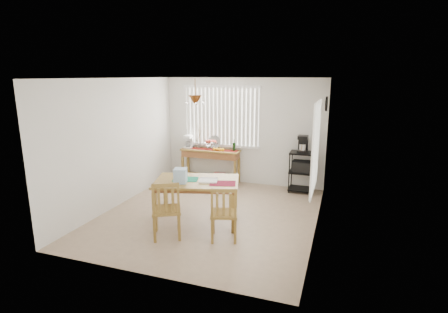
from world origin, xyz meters
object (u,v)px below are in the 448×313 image
at_px(wire_cart, 302,168).
at_px(chair_left, 166,210).
at_px(chair_right, 224,214).
at_px(sideboard, 211,158).
at_px(cart_items, 303,144).
at_px(dining_table, 197,185).

distance_m(wire_cart, chair_left, 3.63).
bearing_deg(chair_right, wire_cart, 72.98).
bearing_deg(chair_right, sideboard, 114.97).
distance_m(sideboard, wire_cart, 2.26).
xyz_separation_m(sideboard, cart_items, (2.26, -0.02, 0.49)).
relative_size(cart_items, chair_left, 0.39).
distance_m(sideboard, cart_items, 2.31).
bearing_deg(cart_items, wire_cart, -90.00).
bearing_deg(chair_left, cart_items, 60.07).
xyz_separation_m(sideboard, chair_right, (1.37, -2.94, -0.17)).
xyz_separation_m(sideboard, chair_left, (0.45, -3.17, -0.14)).
bearing_deg(dining_table, chair_left, -106.26).
bearing_deg(cart_items, dining_table, -123.68).
bearing_deg(wire_cart, cart_items, 90.00).
height_order(wire_cart, cart_items, cart_items).
bearing_deg(wire_cart, chair_left, -120.01).
bearing_deg(sideboard, chair_right, -65.03).
relative_size(chair_left, chair_right, 1.07).
xyz_separation_m(cart_items, chair_left, (-1.81, -3.15, -0.63)).
xyz_separation_m(dining_table, chair_right, (0.70, -0.53, -0.25)).
bearing_deg(chair_right, dining_table, 142.94).
relative_size(sideboard, cart_items, 3.84).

